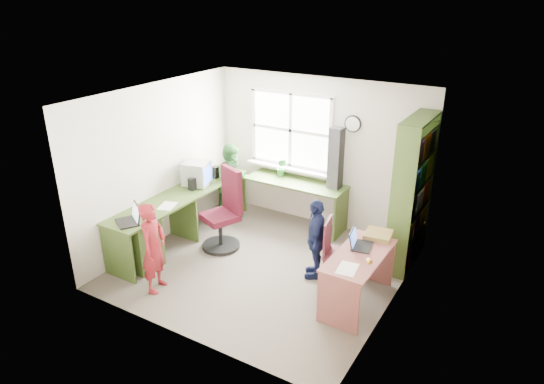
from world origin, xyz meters
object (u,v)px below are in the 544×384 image
(laptop_right, at_px, (359,243))
(person_red, at_px, (154,248))
(bookshelf, at_px, (412,196))
(wooden_chair, at_px, (335,250))
(crt_monitor, at_px, (197,174))
(swivel_chair, at_px, (225,214))
(potted_plant, at_px, (281,168))
(l_desk, at_px, (176,224))
(person_green, at_px, (233,184))
(person_navy, at_px, (316,239))
(right_desk, at_px, (358,268))
(cd_tower, at_px, (336,158))
(laptop_left, at_px, (131,218))

(laptop_right, relative_size, person_red, 0.29)
(bookshelf, bearing_deg, wooden_chair, -122.56)
(wooden_chair, relative_size, crt_monitor, 1.98)
(swivel_chair, distance_m, potted_plant, 1.35)
(l_desk, relative_size, potted_plant, 9.50)
(laptop_right, relative_size, person_green, 0.26)
(l_desk, height_order, person_navy, person_navy)
(right_desk, height_order, laptop_right, laptop_right)
(crt_monitor, xyz_separation_m, person_green, (0.34, 0.51, -0.28))
(potted_plant, distance_m, person_red, 2.69)
(crt_monitor, xyz_separation_m, cd_tower, (1.90, 1.00, 0.29))
(laptop_right, bearing_deg, potted_plant, 43.47)
(cd_tower, bearing_deg, laptop_left, -119.97)
(l_desk, relative_size, bookshelf, 1.40)
(bookshelf, xyz_separation_m, crt_monitor, (-3.17, -0.68, -0.06))
(right_desk, distance_m, person_red, 2.55)
(potted_plant, distance_m, person_green, 0.83)
(right_desk, distance_m, cd_tower, 2.06)
(swivel_chair, distance_m, wooden_chair, 1.80)
(bookshelf, height_order, laptop_right, bookshelf)
(right_desk, height_order, person_green, person_green)
(l_desk, bearing_deg, wooden_chair, 11.03)
(wooden_chair, xyz_separation_m, cd_tower, (-0.62, 1.34, 0.74))
(swivel_chair, bearing_deg, person_red, -71.02)
(swivel_chair, bearing_deg, crt_monitor, -177.47)
(bookshelf, bearing_deg, swivel_chair, -158.73)
(laptop_left, bearing_deg, l_desk, 110.08)
(potted_plant, bearing_deg, wooden_chair, -40.57)
(crt_monitor, bearing_deg, swivel_chair, -34.10)
(crt_monitor, relative_size, person_green, 0.34)
(crt_monitor, bearing_deg, laptop_right, -22.18)
(person_green, bearing_deg, bookshelf, -80.33)
(wooden_chair, xyz_separation_m, crt_monitor, (-2.52, 0.34, 0.46))
(right_desk, height_order, potted_plant, potted_plant)
(laptop_left, bearing_deg, laptop_right, 51.60)
(bookshelf, bearing_deg, crt_monitor, -167.86)
(laptop_right, distance_m, person_navy, 0.66)
(cd_tower, xyz_separation_m, person_red, (-1.28, -2.65, -0.63))
(crt_monitor, bearing_deg, cd_tower, 14.33)
(laptop_right, relative_size, potted_plant, 1.13)
(swivel_chair, bearing_deg, laptop_left, -94.86)
(crt_monitor, xyz_separation_m, person_navy, (2.24, -0.32, -0.38))
(cd_tower, bearing_deg, swivel_chair, -126.50)
(crt_monitor, bearing_deg, potted_plant, 32.87)
(l_desk, relative_size, right_desk, 2.47)
(wooden_chair, xyz_separation_m, laptop_left, (-2.44, -1.14, 0.32))
(crt_monitor, distance_m, person_red, 1.79)
(wooden_chair, relative_size, person_green, 0.67)
(bookshelf, bearing_deg, person_green, -176.45)
(swivel_chair, height_order, crt_monitor, swivel_chair)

